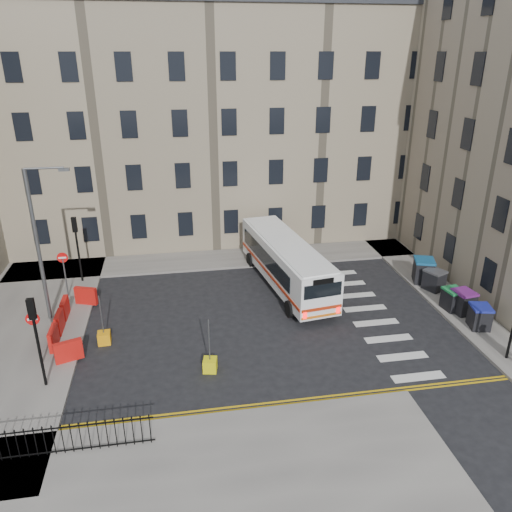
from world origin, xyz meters
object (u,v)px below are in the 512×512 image
object	(u,v)px
streetlamp	(37,244)
wheelie_bin_c	(453,299)
wheelie_bin_d	(434,280)
bus	(286,261)
wheelie_bin_b	(463,302)
wheelie_bin_e	(423,270)
bollard_chevron	(210,365)
wheelie_bin_a	(480,317)
bollard_yellow	(104,338)

from	to	relation	value
streetlamp	wheelie_bin_c	bearing A→B (deg)	-7.20
wheelie_bin_d	bus	bearing A→B (deg)	140.55
wheelie_bin_c	wheelie_bin_d	bearing A→B (deg)	78.75
wheelie_bin_b	wheelie_bin_e	distance (m)	4.03
streetlamp	wheelie_bin_d	world-z (taller)	streetlamp
wheelie_bin_c	bollard_chevron	world-z (taller)	wheelie_bin_c
wheelie_bin_d	wheelie_bin_a	bearing A→B (deg)	-113.10
wheelie_bin_c	bollard_chevron	distance (m)	13.95
wheelie_bin_c	wheelie_bin_d	size ratio (longest dim) A/B	0.85
wheelie_bin_d	wheelie_bin_e	bearing A→B (deg)	71.59
wheelie_bin_d	bollard_chevron	world-z (taller)	wheelie_bin_d
wheelie_bin_c	wheelie_bin_d	world-z (taller)	wheelie_bin_d
bus	wheelie_bin_c	xyz separation A→B (m)	(8.29, -4.71, -0.87)
wheelie_bin_a	wheelie_bin_d	bearing A→B (deg)	103.96
wheelie_bin_a	wheelie_bin_d	xyz separation A→B (m)	(-0.11, 4.48, 0.01)
streetlamp	bollard_chevron	distance (m)	10.77
bus	wheelie_bin_d	world-z (taller)	bus
wheelie_bin_b	wheelie_bin_e	xyz separation A→B (m)	(-0.26, 4.02, 0.10)
streetlamp	wheelie_bin_c	xyz separation A→B (m)	(21.56, -2.72, -3.58)
wheelie_bin_d	wheelie_bin_e	world-z (taller)	wheelie_bin_e
bollard_yellow	wheelie_bin_b	bearing A→B (deg)	-1.03
bus	wheelie_bin_c	world-z (taller)	bus
wheelie_bin_b	bollard_chevron	xyz separation A→B (m)	(-13.89, -2.81, -0.49)
wheelie_bin_b	wheelie_bin_d	xyz separation A→B (m)	(-0.13, 2.89, -0.02)
wheelie_bin_d	bollard_chevron	bearing A→B (deg)	177.95
streetlamp	wheelie_bin_b	bearing A→B (deg)	-8.21
bus	bollard_yellow	bearing A→B (deg)	-162.85
bus	wheelie_bin_b	size ratio (longest dim) A/B	8.27
bus	bollard_yellow	world-z (taller)	bus
wheelie_bin_a	bollard_chevron	distance (m)	13.93
wheelie_bin_c	bus	bearing A→B (deg)	143.79
bus	bollard_yellow	distance (m)	11.34
bus	wheelie_bin_d	bearing A→B (deg)	-23.06
streetlamp	wheelie_bin_a	size ratio (longest dim) A/B	6.37
streetlamp	bus	bearing A→B (deg)	8.53
streetlamp	bollard_yellow	size ratio (longest dim) A/B	13.57
wheelie_bin_c	bollard_yellow	world-z (taller)	wheelie_bin_c
wheelie_bin_e	wheelie_bin_b	bearing A→B (deg)	-67.76
wheelie_bin_b	bollard_chevron	bearing A→B (deg)	-176.88
streetlamp	wheelie_bin_c	distance (m)	22.02
streetlamp	bollard_yellow	xyz separation A→B (m)	(3.08, -2.82, -4.04)
wheelie_bin_c	wheelie_bin_a	bearing A→B (deg)	-87.91
wheelie_bin_b	bollard_yellow	size ratio (longest dim) A/B	2.13
bollard_yellow	wheelie_bin_e	bearing A→B (deg)	11.23
wheelie_bin_c	bollard_chevron	xyz separation A→B (m)	(-13.56, -3.24, -0.45)
wheelie_bin_b	bollard_chevron	size ratio (longest dim) A/B	2.13
bollard_yellow	bollard_chevron	xyz separation A→B (m)	(4.92, -3.14, 0.00)
bollard_yellow	streetlamp	bearing A→B (deg)	137.54
wheelie_bin_a	wheelie_bin_d	world-z (taller)	wheelie_bin_d
wheelie_bin_d	bollard_yellow	world-z (taller)	wheelie_bin_d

